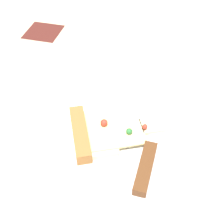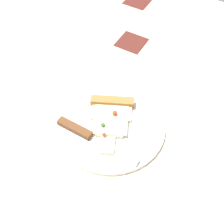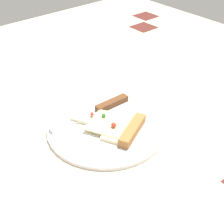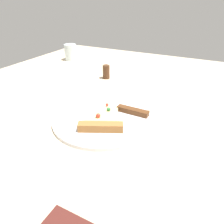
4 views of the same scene
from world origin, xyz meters
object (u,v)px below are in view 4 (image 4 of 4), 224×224
Objects in this scene: knife at (120,108)px; drinking_glass at (71,52)px; pizza_slice at (102,119)px; plate at (102,118)px; pepper_shaker at (106,72)px.

drinking_glass reaches higher than knife.
pizza_slice reaches higher than knife.
knife reaches higher than plate.
pepper_shaker is (31.84, 15.86, 2.46)cm from plate.
plate is 4.96× the size of pepper_shaker.
pizza_slice is at bearing -154.50° from plate.
drinking_glass is at bearing 108.21° from pizza_slice.
drinking_glass is (51.81, 49.34, 2.53)cm from pizza_slice.
plate is at bearing 90.11° from pizza_slice.
knife is 4.06× the size of pepper_shaker.
pizza_slice is 3.22× the size of pepper_shaker.
drinking_glass reaches higher than pepper_shaker.
knife is 2.78× the size of drinking_glass.
pizza_slice is 2.20× the size of drinking_glass.
pepper_shaker is (34.20, 16.98, 1.16)cm from pizza_slice.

